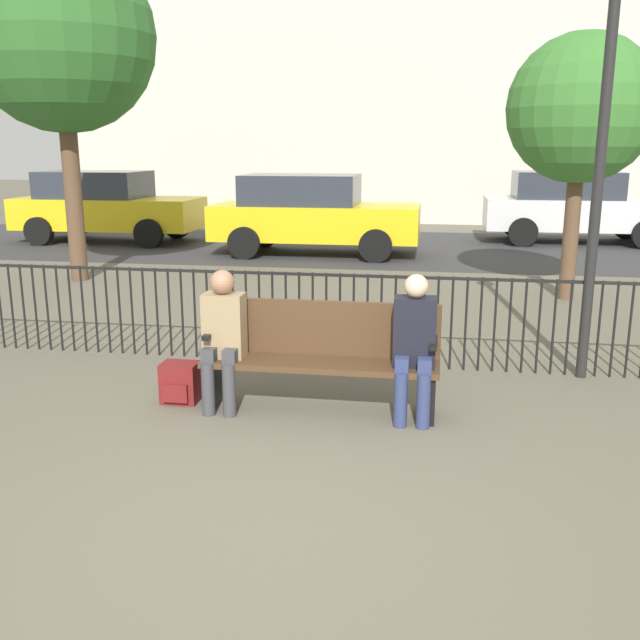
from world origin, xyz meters
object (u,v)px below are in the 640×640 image
object	(u,v)px
tree_1	(60,37)
tree_0	(581,110)
parked_car_1	(575,206)
seated_person_1	(414,341)
parked_car_2	(105,205)
seated_person_0	(223,333)
parked_car_0	(312,213)
lamp_post	(605,110)
backpack	(180,383)
park_bench	(322,352)

from	to	relation	value
tree_1	tree_0	bearing A→B (deg)	-1.94
parked_car_1	seated_person_1	bearing A→B (deg)	-105.60
parked_car_2	seated_person_0	bearing A→B (deg)	-59.76
seated_person_1	parked_car_0	world-z (taller)	parked_car_0
seated_person_0	tree_1	size ratio (longest dim) A/B	0.22
seated_person_0	parked_car_0	xyz separation A→B (m)	(-0.80, 8.91, 0.17)
lamp_post	parked_car_1	bearing A→B (deg)	80.77
backpack	tree_1	xyz separation A→B (m)	(-3.72, 5.32, 3.65)
seated_person_0	parked_car_0	bearing A→B (deg)	95.14
seated_person_0	lamp_post	bearing A→B (deg)	23.55
tree_0	backpack	bearing A→B (deg)	-128.87
backpack	parked_car_0	world-z (taller)	parked_car_0
parked_car_1	parked_car_0	bearing A→B (deg)	-154.11
tree_1	parked_car_2	bearing A→B (deg)	110.32
parked_car_0	parked_car_1	distance (m)	6.28
tree_1	lamp_post	xyz separation A→B (m)	(7.33, -4.02, -1.32)
tree_0	parked_car_0	bearing A→B (deg)	139.74
park_bench	tree_1	world-z (taller)	tree_1
seated_person_0	parked_car_2	xyz separation A→B (m)	(-5.87, 10.07, 0.17)
parked_car_0	seated_person_0	bearing A→B (deg)	-84.86
parked_car_2	parked_car_0	bearing A→B (deg)	-12.89
tree_0	lamp_post	size ratio (longest dim) A/B	0.98
seated_person_0	seated_person_1	bearing A→B (deg)	0.02
tree_0	park_bench	bearing A→B (deg)	-119.46
tree_1	parked_car_2	xyz separation A→B (m)	(-1.73, 4.67, -2.99)
seated_person_1	tree_0	world-z (taller)	tree_0
park_bench	lamp_post	world-z (taller)	lamp_post
parked_car_1	tree_1	bearing A→B (deg)	-145.21
seated_person_1	backpack	distance (m)	2.09
tree_0	seated_person_1	bearing A→B (deg)	-111.78
parked_car_0	park_bench	bearing A→B (deg)	-79.55
seated_person_1	parked_car_0	size ratio (longest dim) A/B	0.29
park_bench	lamp_post	xyz separation A→B (m)	(2.36, 1.25, 2.01)
tree_0	seated_person_0	bearing A→B (deg)	-125.36
park_bench	lamp_post	size ratio (longest dim) A/B	0.52
tree_0	parked_car_0	size ratio (longest dim) A/B	0.88
seated_person_1	parked_car_1	xyz separation A→B (m)	(3.25, 11.66, 0.17)
seated_person_0	seated_person_1	size ratio (longest dim) A/B	0.99
seated_person_1	tree_0	bearing A→B (deg)	68.22
parked_car_0	parked_car_2	distance (m)	5.20
tree_1	parked_car_0	xyz separation A→B (m)	(3.34, 3.51, -2.99)
parked_car_0	parked_car_2	bearing A→B (deg)	167.11
seated_person_1	parked_car_0	distance (m)	9.23
tree_1	parked_car_1	size ratio (longest dim) A/B	1.27
park_bench	backpack	distance (m)	1.29
parked_car_1	parked_car_2	size ratio (longest dim) A/B	1.00
backpack	lamp_post	xyz separation A→B (m)	(3.61, 1.30, 2.33)
tree_1	seated_person_0	bearing A→B (deg)	-52.53
park_bench	parked_car_0	size ratio (longest dim) A/B	0.47
park_bench	backpack	xyz separation A→B (m)	(-1.25, -0.05, -0.33)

